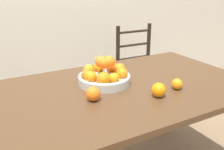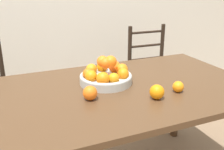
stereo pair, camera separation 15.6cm
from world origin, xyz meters
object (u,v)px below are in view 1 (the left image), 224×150
fruit_bowl (104,75)px  orange_loose_0 (159,90)px  orange_loose_2 (93,94)px  chair_right (140,74)px  orange_loose_1 (177,84)px

fruit_bowl → orange_loose_0: size_ratio=4.05×
orange_loose_0 → orange_loose_2: (-0.34, 0.13, -0.00)m
chair_right → fruit_bowl: bearing=-135.6°
orange_loose_0 → chair_right: (0.63, 1.06, -0.35)m
fruit_bowl → orange_loose_1: 0.45m
orange_loose_1 → chair_right: (0.46, 1.03, -0.34)m
orange_loose_1 → chair_right: 1.18m
orange_loose_2 → chair_right: (0.97, 0.93, -0.35)m
fruit_bowl → orange_loose_0: fruit_bowl is taller
orange_loose_1 → orange_loose_2: orange_loose_2 is taller
fruit_bowl → chair_right: 1.14m
orange_loose_1 → fruit_bowl: bearing=138.4°
fruit_bowl → orange_loose_2: (-0.17, -0.20, -0.01)m
orange_loose_0 → orange_loose_1: bearing=10.7°
orange_loose_0 → orange_loose_1: size_ratio=1.24×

